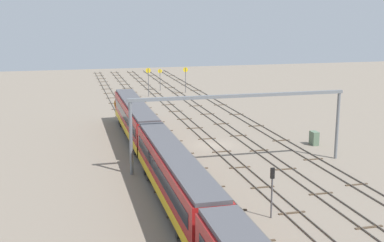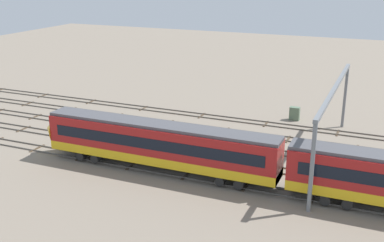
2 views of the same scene
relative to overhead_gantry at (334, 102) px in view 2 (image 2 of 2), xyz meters
name	(u,v)px [view 2 (image 2 of 2)]	position (x,y,z in m)	size (l,w,h in m)	color
ground_plane	(245,148)	(9.13, 0.12, -6.38)	(186.09, 186.09, 0.00)	gray
track_near_foreground	(266,124)	(9.13, -9.15, -6.31)	(170.09, 2.40, 0.16)	#59544C
track_second_near	(256,135)	(9.13, -4.52, -6.31)	(170.09, 2.40, 0.16)	#59544C
track_middle	(245,148)	(9.13, 0.12, -6.31)	(170.09, 2.40, 0.16)	#59544C
track_second_far	(231,162)	(9.13, 4.76, -6.31)	(170.09, 2.40, 0.16)	#59544C
track_with_train	(216,180)	(9.13, 9.39, -6.31)	(170.09, 2.40, 0.16)	#59544C
overhead_gantry	(334,102)	(0.00, 0.00, 0.00)	(0.40, 24.34, 8.04)	slate
relay_cabinet	(295,114)	(6.15, -12.34, -5.50)	(1.32, 0.80, 1.76)	#597259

